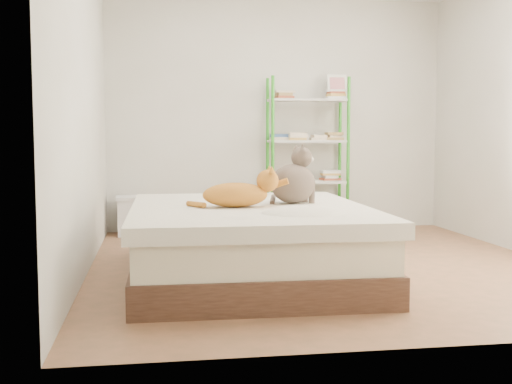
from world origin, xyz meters
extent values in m
cube|color=#A46C4A|center=(0.00, 0.00, 0.00)|extent=(3.80, 4.20, 0.01)
cube|color=silver|center=(0.00, 2.10, 1.30)|extent=(3.80, 0.01, 2.60)
cube|color=silver|center=(0.00, -2.10, 1.30)|extent=(3.80, 0.01, 2.60)
cube|color=silver|center=(-1.90, 0.00, 1.30)|extent=(0.01, 4.20, 2.60)
cube|color=brown|center=(-0.69, -0.41, 0.10)|extent=(1.71, 2.12, 0.21)
cube|color=#F8EDC9|center=(-0.69, -0.41, 0.32)|extent=(1.66, 2.06, 0.23)
cube|color=#EBE5C8|center=(-0.69, -0.41, 0.49)|extent=(1.75, 2.17, 0.10)
cylinder|color=green|center=(-0.12, 1.72, 0.85)|extent=(0.04, 0.04, 1.70)
cylinder|color=green|center=(-0.12, 2.04, 0.85)|extent=(0.04, 0.04, 1.70)
cylinder|color=green|center=(0.72, 1.72, 0.85)|extent=(0.04, 0.04, 1.70)
cylinder|color=green|center=(0.72, 2.04, 0.85)|extent=(0.04, 0.04, 1.70)
cube|color=silver|center=(0.30, 1.88, 0.10)|extent=(0.86, 0.34, 0.02)
cube|color=silver|center=(0.30, 1.88, 0.55)|extent=(0.86, 0.34, 0.02)
cube|color=silver|center=(0.30, 1.88, 1.00)|extent=(0.86, 0.34, 0.02)
cube|color=silver|center=(0.30, 1.88, 1.45)|extent=(0.86, 0.34, 0.02)
cube|color=#A4482B|center=(0.30, 1.88, 0.16)|extent=(0.20, 0.16, 0.09)
cube|color=#A4482B|center=(0.00, 1.88, 0.61)|extent=(0.20, 0.16, 0.09)
cube|color=#A4482B|center=(0.60, 1.88, 0.61)|extent=(0.20, 0.16, 0.09)
cube|color=#A4482B|center=(0.00, 1.88, 1.06)|extent=(0.20, 0.16, 0.09)
cube|color=#A4482B|center=(0.20, 1.88, 1.06)|extent=(0.20, 0.16, 0.09)
cube|color=#A4482B|center=(0.40, 1.88, 1.06)|extent=(0.20, 0.16, 0.09)
cube|color=#A4482B|center=(0.60, 1.88, 1.06)|extent=(0.20, 0.16, 0.09)
cube|color=#A4482B|center=(0.00, 1.88, 1.51)|extent=(0.20, 0.16, 0.09)
cube|color=#A4482B|center=(0.60, 1.88, 1.51)|extent=(0.20, 0.16, 0.09)
cube|color=white|center=(0.65, 1.93, 1.60)|extent=(0.22, 0.07, 0.28)
cube|color=red|center=(0.65, 1.92, 1.60)|extent=(0.17, 0.05, 0.22)
cube|color=olive|center=(0.38, 1.08, 0.17)|extent=(0.49, 0.40, 0.33)
cube|color=#491A7A|center=(0.38, 0.88, 0.16)|extent=(0.29, 0.02, 0.07)
cube|color=olive|center=(0.38, 0.89, 0.33)|extent=(0.48, 0.16, 0.11)
cube|color=white|center=(-1.60, 1.85, 0.19)|extent=(0.34, 0.30, 0.39)
cube|color=white|center=(-1.60, 1.85, 0.40)|extent=(0.37, 0.33, 0.03)
camera|label=1|loc=(-1.37, -5.06, 1.06)|focal=45.00mm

